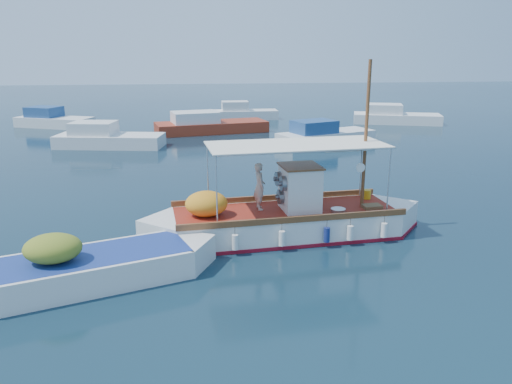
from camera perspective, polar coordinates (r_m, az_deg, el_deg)
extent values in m
plane|color=black|center=(16.11, 3.30, -5.85)|extent=(160.00, 160.00, 0.00)
cube|color=white|center=(16.66, 3.35, -3.85)|extent=(7.42, 3.05, 1.06)
cube|color=white|center=(16.11, -9.19, -4.74)|extent=(2.41, 2.41, 1.06)
cube|color=white|center=(17.94, 14.56, -2.90)|extent=(2.41, 2.41, 1.06)
cube|color=maroon|center=(16.77, 3.33, -4.88)|extent=(7.53, 3.14, 0.17)
cube|color=maroon|center=(16.50, 3.37, -2.18)|extent=(7.41, 2.86, 0.06)
cube|color=brown|center=(17.58, 2.31, -0.62)|extent=(7.31, 0.76, 0.19)
cube|color=brown|center=(15.36, 4.61, -3.14)|extent=(7.31, 0.76, 0.19)
cube|color=white|center=(16.42, 5.04, 0.40)|extent=(1.27, 1.35, 1.45)
cube|color=brown|center=(16.23, 5.10, 2.97)|extent=(1.37, 1.46, 0.06)
cylinder|color=slate|center=(15.88, 3.23, 0.99)|extent=(0.25, 0.50, 0.48)
cylinder|color=slate|center=(16.46, 2.66, 1.53)|extent=(0.25, 0.50, 0.48)
cylinder|color=slate|center=(16.31, 2.91, -0.54)|extent=(0.25, 0.50, 0.48)
cylinder|color=brown|center=(16.85, 12.45, 6.37)|extent=(0.13, 0.13, 4.82)
cylinder|color=brown|center=(16.61, 9.94, 5.02)|extent=(1.74, 0.23, 0.08)
cylinder|color=silver|center=(16.74, -5.53, 1.98)|extent=(0.05, 0.05, 2.17)
cylinder|color=silver|center=(14.70, -4.52, 0.04)|extent=(0.05, 0.05, 2.17)
cylinder|color=silver|center=(18.20, 11.93, 2.83)|extent=(0.05, 0.05, 2.17)
cylinder|color=silver|center=(16.35, 14.94, 1.17)|extent=(0.05, 0.05, 2.17)
cube|color=silver|center=(16.05, 4.67, 5.43)|extent=(5.88, 2.82, 0.04)
ellipsoid|color=orange|center=(15.89, -5.69, -1.34)|extent=(1.45, 1.27, 0.81)
cube|color=orange|center=(17.28, 6.92, -0.69)|extent=(0.26, 0.19, 0.39)
cylinder|color=orange|center=(18.13, 12.54, -0.26)|extent=(0.31, 0.31, 0.33)
cube|color=brown|center=(17.12, 13.10, -1.63)|extent=(0.66, 0.49, 0.12)
cylinder|color=#B2B2B2|center=(16.51, 9.37, -2.08)|extent=(0.52, 0.52, 0.12)
cylinder|color=white|center=(15.86, 11.88, 2.74)|extent=(0.29, 0.05, 0.29)
cylinder|color=white|center=(14.99, -2.40, -5.74)|extent=(0.21, 0.21, 0.46)
cylinder|color=navy|center=(15.71, 8.09, -4.86)|extent=(0.21, 0.21, 0.46)
cylinder|color=white|center=(16.46, 14.42, -4.24)|extent=(0.21, 0.21, 0.46)
imported|color=#B8A898|center=(16.37, 0.40, 0.67)|extent=(0.44, 0.61, 1.56)
cube|color=white|center=(14.08, -18.24, -8.77)|extent=(5.45, 3.53, 0.99)
cube|color=white|center=(14.56, -8.27, -7.26)|extent=(1.87, 1.87, 0.99)
cube|color=navy|center=(13.89, -18.41, -6.99)|extent=(5.37, 3.32, 0.06)
ellipsoid|color=olive|center=(13.69, -22.21, -5.98)|extent=(1.77, 1.60, 0.73)
cube|color=silver|center=(33.34, -16.33, 5.47)|extent=(7.02, 3.55, 1.00)
cube|color=silver|center=(33.54, -18.08, 6.95)|extent=(3.00, 2.48, 0.80)
cube|color=maroon|center=(37.98, -5.10, 7.25)|extent=(8.64, 4.40, 1.00)
cube|color=silver|center=(37.59, -6.98, 8.49)|extent=(3.71, 3.00, 0.80)
cube|color=silver|center=(33.49, 8.02, 6.00)|extent=(6.98, 4.48, 1.00)
cube|color=navy|center=(32.77, 6.67, 7.43)|extent=(3.16, 2.71, 0.80)
cube|color=silver|center=(44.30, 15.77, 7.95)|extent=(7.56, 4.63, 1.00)
cube|color=silver|center=(44.11, 14.46, 9.19)|extent=(3.38, 2.97, 0.80)
cube|color=silver|center=(43.68, -22.00, 7.29)|extent=(6.52, 4.55, 1.00)
cube|color=navy|center=(44.15, -23.07, 8.44)|extent=(3.02, 2.77, 0.80)
cube|color=silver|center=(45.32, -1.29, 8.70)|extent=(5.82, 2.01, 1.00)
cube|color=silver|center=(45.14, -2.41, 9.81)|extent=(2.33, 1.70, 0.80)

